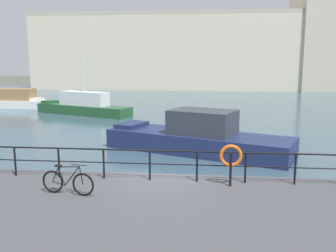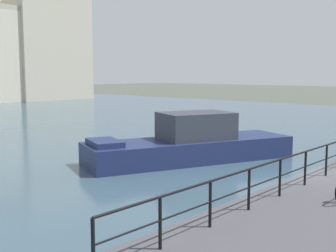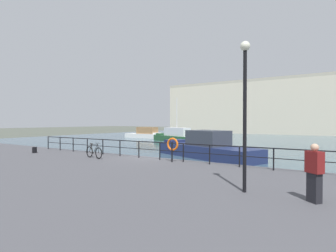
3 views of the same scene
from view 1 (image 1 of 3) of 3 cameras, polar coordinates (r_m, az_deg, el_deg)
name	(u,v)px [view 1 (image 1 of 3)]	position (r m, az deg, el deg)	size (l,w,h in m)	color
ground_plane	(160,192)	(13.79, -1.32, -10.21)	(240.00, 240.00, 0.00)	#4C5147
water_basin	(191,104)	(43.35, 3.61, 3.50)	(80.00, 60.00, 0.01)	#385160
harbor_building	(228,51)	(69.06, 9.28, 11.54)	(59.24, 12.77, 17.90)	beige
moored_white_yacht	(198,137)	(19.59, 4.62, -1.77)	(10.28, 6.39, 2.28)	navy
moored_green_narrowboat	(83,106)	(34.85, -13.11, 3.07)	(9.84, 5.66, 6.63)	#23512D
moored_blue_motorboat	(13,100)	(42.71, -23.07, 3.74)	(7.50, 2.35, 2.03)	white
quay_railing	(197,160)	(12.55, 4.55, -5.38)	(22.92, 0.07, 1.08)	black
parked_bicycle	(68,182)	(11.82, -15.38, -8.44)	(1.76, 0.35, 0.98)	black
life_ring_stand	(231,157)	(12.19, 9.78, -4.80)	(0.75, 0.16, 1.40)	black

